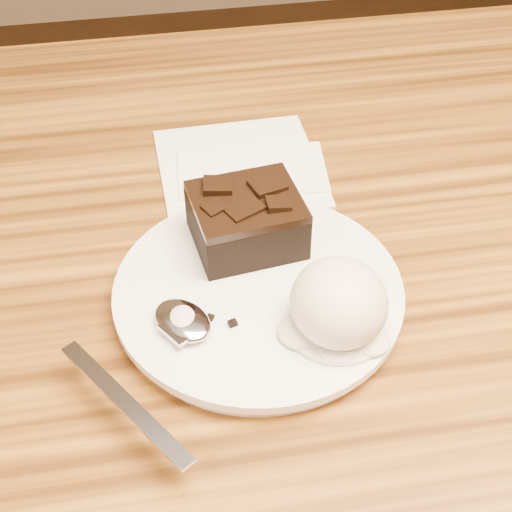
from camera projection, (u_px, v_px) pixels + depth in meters
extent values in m
cylinder|color=white|center=(258.00, 295.00, 0.57)|extent=(0.21, 0.21, 0.02)
cube|color=black|center=(247.00, 223.00, 0.58)|extent=(0.09, 0.08, 0.04)
ellipsoid|color=#EBE4C7|center=(339.00, 302.00, 0.52)|extent=(0.07, 0.07, 0.06)
cylinder|color=white|center=(336.00, 324.00, 0.53)|extent=(0.07, 0.07, 0.00)
cube|color=white|center=(239.00, 166.00, 0.69)|extent=(0.15, 0.15, 0.01)
cube|color=black|center=(233.00, 323.00, 0.53)|extent=(0.01, 0.01, 0.00)
cube|color=black|center=(210.00, 318.00, 0.54)|extent=(0.01, 0.01, 0.00)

